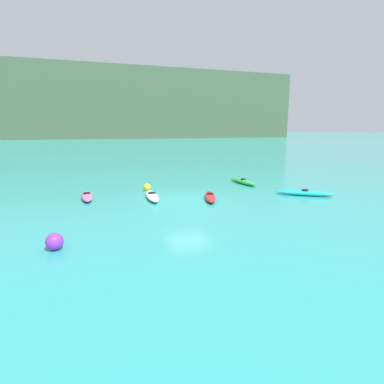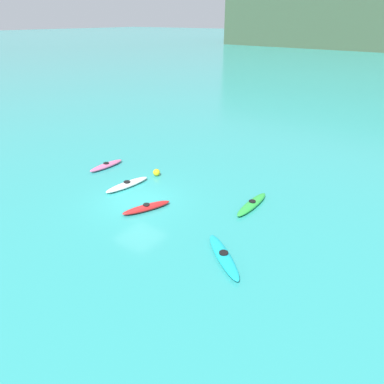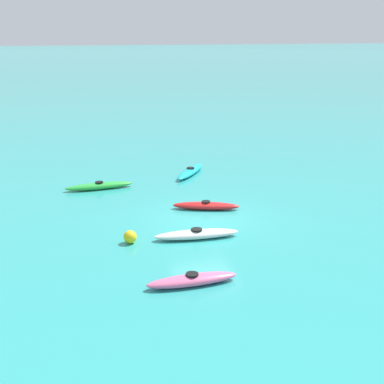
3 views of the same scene
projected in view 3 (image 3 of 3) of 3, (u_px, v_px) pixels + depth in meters
ground_plane at (205, 219)px, 21.28m from camera, size 600.00×600.00×0.00m
kayak_pink at (192, 280)px, 15.70m from camera, size 0.70×2.79×0.37m
kayak_red at (206, 206)px, 22.41m from camera, size 1.59×2.81×0.37m
kayak_cyan at (190, 171)px, 27.96m from camera, size 3.05×2.60×0.37m
kayak_green at (99, 186)px, 25.32m from camera, size 0.65×3.25×0.37m
kayak_white at (197, 234)px, 19.25m from camera, size 1.04×3.17×0.37m
buoy_yellow at (130, 237)px, 18.80m from camera, size 0.47×0.47×0.47m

